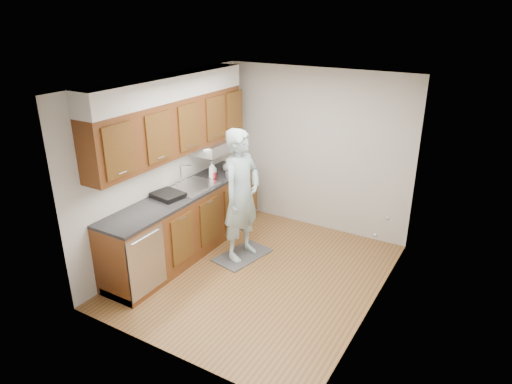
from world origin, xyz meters
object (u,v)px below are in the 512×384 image
person (242,187)px  dish_rack (168,195)px  soap_bottle_c (227,166)px  soda_can (215,176)px  steel_can (228,174)px  soap_bottle_a (212,170)px  soap_bottle_b (213,170)px

person → dish_rack: size_ratio=5.27×
person → soap_bottle_c: 0.99m
person → dish_rack: 0.99m
soda_can → soap_bottle_c: bearing=95.8°
dish_rack → steel_can: bearing=83.0°
soap_bottle_a → person: bearing=-24.1°
soap_bottle_b → soap_bottle_c: soap_bottle_b is taller
person → soda_can: bearing=70.5°
soap_bottle_b → soap_bottle_c: 0.28m
soap_bottle_c → dish_rack: size_ratio=0.46×
soda_can → soap_bottle_b: bearing=133.4°
soap_bottle_a → dish_rack: 0.89m
person → soap_bottle_a: size_ratio=7.66×
soda_can → steel_can: steel_can is taller
soap_bottle_b → soda_can: (0.12, -0.12, -0.04)m
person → soap_bottle_b: size_ratio=11.26×
soap_bottle_c → soap_bottle_a: bearing=-90.6°
dish_rack → person: bearing=43.9°
person → soap_bottle_a: (-0.71, 0.32, 0.02)m
soap_bottle_b → steel_can: bearing=1.5°
soap_bottle_b → soda_can: size_ratio=1.77×
soda_can → steel_can: bearing=42.0°
soap_bottle_a → soap_bottle_b: 0.15m
soap_bottle_c → soda_can: soap_bottle_c is taller
soap_bottle_a → soap_bottle_c: bearing=89.4°
soap_bottle_c → soda_can: 0.39m
soap_bottle_b → person: bearing=-29.1°
steel_can → dish_rack: bearing=-106.1°
soap_bottle_b → dish_rack: (-0.03, -1.00, -0.06)m
steel_can → soap_bottle_b: bearing=-178.5°
soap_bottle_a → steel_can: 0.24m
soap_bottle_a → soap_bottle_b: size_ratio=1.47×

